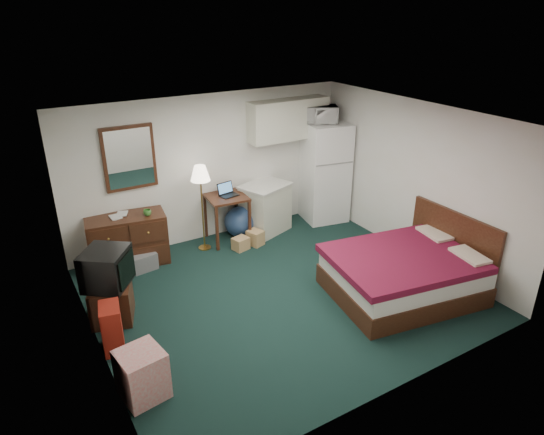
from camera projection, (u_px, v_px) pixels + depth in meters
floor at (280, 293)px, 6.98m from camera, size 5.00×4.50×0.01m
ceiling at (281, 120)px, 5.96m from camera, size 5.00×4.50×0.01m
walls at (280, 213)px, 6.47m from camera, size 5.01×4.51×2.50m
mirror at (129, 158)px, 7.41m from camera, size 0.80×0.06×1.00m
upper_cabinets at (288, 119)px, 8.49m from camera, size 1.50×0.35×0.70m
headboard at (453, 243)px, 7.20m from camera, size 0.06×1.56×1.00m
dresser at (128, 240)px, 7.62m from camera, size 1.26×0.72×0.81m
floor_lamp at (202, 208)px, 7.95m from camera, size 0.36×0.36×1.47m
desk at (227, 218)px, 8.38m from camera, size 0.70×0.70×0.82m
exercise_ball at (240, 222)px, 8.58m from camera, size 0.61×0.61×0.55m
kitchen_counter at (265, 209)px, 8.71m from camera, size 0.94×0.83×0.86m
fridge at (325, 172)px, 9.06m from camera, size 0.89×0.89×1.85m
bed at (403, 275)px, 6.83m from camera, size 2.18×1.83×0.63m
tv_stand at (112, 302)px, 6.31m from camera, size 0.66×0.69×0.51m
suitcase at (112, 328)px, 5.73m from camera, size 0.30×0.41×0.60m
retail_box at (142, 374)px, 5.05m from camera, size 0.51×0.51×0.55m
file_bin at (143, 261)px, 7.55m from camera, size 0.42×0.33×0.27m
cardboard_box_a at (241, 244)px, 8.17m from camera, size 0.29×0.27×0.21m
cardboard_box_b at (255, 238)px, 8.32m from camera, size 0.29×0.31×0.26m
laptop at (229, 190)px, 8.18m from camera, size 0.34×0.30×0.21m
crt_tv at (106, 268)px, 6.13m from camera, size 0.77×0.78×0.49m
microwave at (321, 112)px, 8.61m from camera, size 0.63×0.53×0.38m
book_a at (109, 212)px, 7.33m from camera, size 0.16×0.03×0.22m
book_b at (116, 208)px, 7.46m from camera, size 0.16×0.08×0.22m
mug at (147, 212)px, 7.46m from camera, size 0.14×0.12×0.12m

